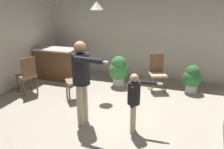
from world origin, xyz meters
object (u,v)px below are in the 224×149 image
object	(u,v)px
kitchen_counter	(56,63)
potted_plant_corner	(119,70)
person_child	(134,97)
dining_chair_centre_back	(27,74)
potted_plant_by_wall	(192,78)
dining_chair_near_wall	(157,71)
person_adult	(82,74)
dining_chair_by_counter	(78,78)

from	to	relation	value
kitchen_counter	potted_plant_corner	distance (m)	2.03
person_child	dining_chair_centre_back	bearing A→B (deg)	-109.20
potted_plant_by_wall	dining_chair_near_wall	bearing A→B (deg)	-171.29
kitchen_counter	dining_chair_near_wall	xyz separation A→B (m)	(3.12, -0.00, 0.07)
person_child	potted_plant_by_wall	bearing A→B (deg)	154.86
person_adult	dining_chair_centre_back	distance (m)	2.30
person_adult	potted_plant_by_wall	bearing A→B (deg)	145.86
dining_chair_by_counter	dining_chair_near_wall	xyz separation A→B (m)	(1.76, 1.23, 0.00)
potted_plant_by_wall	kitchen_counter	bearing A→B (deg)	-178.01
kitchen_counter	dining_chair_by_counter	bearing A→B (deg)	-42.14
dining_chair_near_wall	dining_chair_centre_back	size ratio (longest dim) A/B	1.00
kitchen_counter	dining_chair_by_counter	distance (m)	1.83
kitchen_counter	dining_chair_centre_back	distance (m)	1.34
person_child	dining_chair_by_counter	bearing A→B (deg)	-124.09
kitchen_counter	potted_plant_by_wall	world-z (taller)	kitchen_counter
person_child	dining_chair_by_counter	xyz separation A→B (m)	(-1.67, 1.03, -0.17)
dining_chair_centre_back	potted_plant_corner	size ratio (longest dim) A/B	1.15
dining_chair_by_counter	potted_plant_by_wall	xyz separation A→B (m)	(2.67, 1.37, -0.13)
person_adult	potted_plant_by_wall	distance (m)	3.22
kitchen_counter	person_adult	bearing A→B (deg)	-48.71
dining_chair_near_wall	potted_plant_corner	world-z (taller)	dining_chair_near_wall
dining_chair_near_wall	potted_plant_by_wall	distance (m)	0.93
dining_chair_by_counter	potted_plant_corner	world-z (taller)	dining_chair_by_counter
kitchen_counter	person_adult	distance (m)	3.08
kitchen_counter	potted_plant_by_wall	bearing A→B (deg)	1.99
person_child	dining_chair_near_wall	bearing A→B (deg)	175.33
person_child	potted_plant_by_wall	xyz separation A→B (m)	(1.00, 2.40, -0.30)
kitchen_counter	person_child	size ratio (longest dim) A/B	1.09
dining_chair_by_counter	potted_plant_by_wall	world-z (taller)	dining_chair_by_counter
potted_plant_corner	potted_plant_by_wall	distance (m)	2.00
potted_plant_corner	dining_chair_near_wall	bearing A→B (deg)	0.45
kitchen_counter	dining_chair_near_wall	size ratio (longest dim) A/B	1.26
dining_chair_centre_back	potted_plant_by_wall	xyz separation A→B (m)	(4.08, 1.47, -0.13)
person_adult	potted_plant_corner	size ratio (longest dim) A/B	1.93
person_adult	person_child	xyz separation A→B (m)	(1.03, 0.01, -0.32)
person_adult	dining_chair_by_counter	distance (m)	1.32
kitchen_counter	potted_plant_corner	xyz separation A→B (m)	(2.03, -0.01, 0.00)
person_child	potted_plant_by_wall	world-z (taller)	person_child
person_child	dining_chair_by_counter	size ratio (longest dim) A/B	1.16
person_adult	potted_plant_by_wall	size ratio (longest dim) A/B	2.23
dining_chair_near_wall	dining_chair_by_counter	bearing A→B (deg)	12.43
dining_chair_near_wall	kitchen_counter	bearing A→B (deg)	-22.52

